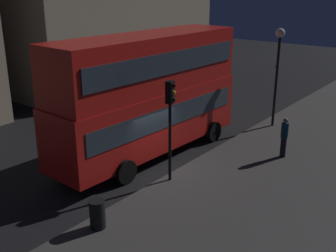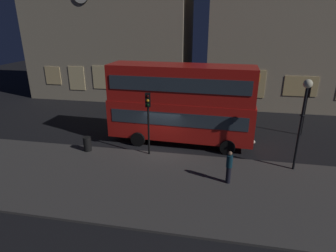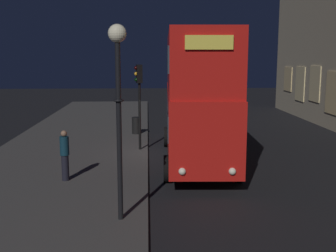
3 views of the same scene
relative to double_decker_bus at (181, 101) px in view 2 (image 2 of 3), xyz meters
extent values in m
plane|color=black|center=(-1.05, -1.29, -3.03)|extent=(80.00, 80.00, 0.00)
cube|color=#423F3D|center=(-1.05, -5.76, -2.97)|extent=(44.00, 7.26, 0.12)
cube|color=tan|center=(-9.77, 13.70, 5.04)|extent=(17.20, 9.12, 16.15)
cube|color=#F2D18C|center=(-15.27, 9.11, -0.35)|extent=(1.76, 0.06, 1.90)
cube|color=#F9E09E|center=(-12.52, 9.11, -0.55)|extent=(1.76, 0.06, 2.51)
cube|color=#F9E09E|center=(-9.77, 9.11, -0.36)|extent=(1.76, 0.06, 2.39)
cube|color=#F2D18C|center=(-7.02, 9.11, -0.72)|extent=(1.76, 0.06, 2.59)
cube|color=#F2D18C|center=(-4.27, 9.11, -0.51)|extent=(1.76, 0.06, 2.09)
cube|color=tan|center=(9.79, 13.42, 4.75)|extent=(17.12, 9.57, 15.57)
cube|color=#E5C67F|center=(5.23, 8.60, -0.36)|extent=(2.92, 0.06, 2.59)
cube|color=#E5C67F|center=(9.79, 8.60, -0.41)|extent=(2.92, 0.06, 1.84)
cube|color=red|center=(0.00, 0.00, -1.23)|extent=(10.00, 2.91, 2.61)
cube|color=red|center=(0.00, 0.00, 1.26)|extent=(9.80, 2.85, 2.39)
cube|color=#2D3842|center=(0.00, 0.00, -0.91)|extent=(9.21, 2.94, 0.90)
cube|color=#2D3842|center=(0.00, 0.00, 1.38)|extent=(9.21, 2.94, 0.90)
cube|color=#F2D84C|center=(4.89, -0.20, 1.92)|extent=(0.14, 1.50, 0.44)
sphere|color=white|center=(5.00, 0.61, -2.19)|extent=(0.24, 0.24, 0.24)
sphere|color=white|center=(4.93, -1.02, -2.19)|extent=(0.24, 0.24, 0.24)
cylinder|color=black|center=(3.41, 1.16, -2.54)|extent=(1.01, 0.28, 1.00)
cylinder|color=black|center=(3.31, -1.44, -2.54)|extent=(1.01, 0.28, 1.00)
cylinder|color=black|center=(-2.67, 1.41, -2.54)|extent=(1.01, 0.28, 1.00)
cylinder|color=black|center=(-2.78, -1.19, -2.54)|extent=(1.01, 0.28, 1.00)
cylinder|color=black|center=(-1.65, -2.50, -1.33)|extent=(0.12, 0.12, 3.17)
cube|color=black|center=(-1.65, -2.50, 0.68)|extent=(0.36, 0.32, 0.85)
sphere|color=black|center=(-1.62, -2.64, 0.95)|extent=(0.17, 0.17, 0.17)
sphere|color=orange|center=(-1.62, -2.64, 0.68)|extent=(0.17, 0.17, 0.17)
sphere|color=black|center=(-1.62, -2.64, 0.41)|extent=(0.17, 0.17, 0.17)
cylinder|color=black|center=(8.89, 3.08, -1.55)|extent=(0.12, 0.12, 2.97)
cube|color=black|center=(8.89, 3.08, 0.36)|extent=(0.38, 0.34, 0.85)
sphere|color=black|center=(8.93, 3.23, 0.63)|extent=(0.17, 0.17, 0.17)
sphere|color=orange|center=(8.93, 3.23, 0.36)|extent=(0.17, 0.17, 0.17)
sphere|color=black|center=(8.93, 3.23, 0.09)|extent=(0.17, 0.17, 0.17)
cylinder|color=black|center=(7.05, -2.88, -0.53)|extent=(0.14, 0.14, 4.78)
torus|color=black|center=(7.05, -2.88, 0.36)|extent=(0.28, 0.28, 0.06)
sphere|color=#F9EFC6|center=(7.05, -2.88, 2.08)|extent=(0.48, 0.48, 0.48)
cylinder|color=black|center=(3.31, -5.08, -2.45)|extent=(0.26, 0.26, 0.93)
cylinder|color=#0F2D3D|center=(3.31, -5.08, -1.65)|extent=(0.32, 0.32, 0.67)
sphere|color=#8C664C|center=(3.31, -5.08, -1.20)|extent=(0.22, 0.22, 0.22)
cylinder|color=black|center=(-5.76, -2.77, -2.44)|extent=(0.51, 0.51, 0.96)
camera|label=1|loc=(-13.50, -11.68, 4.56)|focal=44.58mm
camera|label=2|loc=(2.58, -18.33, 5.08)|focal=29.95mm
camera|label=3|loc=(18.13, -2.12, 1.53)|focal=45.19mm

